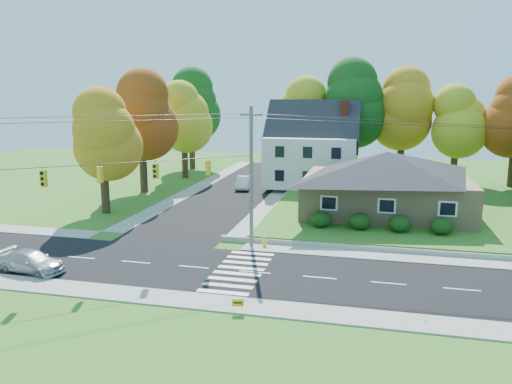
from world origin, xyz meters
TOP-DOWN VIEW (x-y plane):
  - ground at (0.00, 0.00)m, footprint 120.00×120.00m
  - road_main at (0.00, 0.00)m, footprint 90.00×8.00m
  - road_cross at (-8.00, 26.00)m, footprint 8.00×44.00m
  - sidewalk_north at (0.00, 5.00)m, footprint 90.00×2.00m
  - sidewalk_south at (0.00, -5.00)m, footprint 90.00×2.00m
  - lawn at (13.00, 21.00)m, footprint 30.00×30.00m
  - ranch_house at (8.00, 16.00)m, footprint 14.60×10.60m
  - colonial_house at (0.04, 28.00)m, footprint 10.40×8.40m
  - hedge_row at (7.50, 9.80)m, footprint 10.70×1.70m
  - traffic_infrastructure at (-0.15, 1.35)m, footprint 38.10×10.66m
  - tree_lot_0 at (-2.00, 34.00)m, footprint 6.72×6.72m
  - tree_lot_1 at (4.00, 33.00)m, footprint 7.84×7.84m
  - tree_lot_2 at (10.00, 34.00)m, footprint 7.28×7.28m
  - tree_lot_3 at (16.00, 33.00)m, footprint 6.16×6.16m
  - tree_west_0 at (-17.00, 12.00)m, footprint 6.16×6.16m
  - tree_west_1 at (-18.00, 22.00)m, footprint 7.28×7.28m
  - tree_west_2 at (-17.00, 32.00)m, footprint 6.72×6.72m
  - tree_west_3 at (-19.00, 40.00)m, footprint 7.84×7.84m
  - silver_sedan at (-13.43, -3.10)m, footprint 4.66×2.52m
  - white_car at (-7.66, 26.31)m, footprint 2.08×4.44m
  - fire_hydrant at (-0.57, 5.31)m, footprint 0.43×0.34m
  - yard_sign at (0.51, -5.80)m, footprint 0.58×0.17m

SIDE VIEW (x-z plane):
  - ground at x=0.00m, z-range 0.00..0.00m
  - road_main at x=0.00m, z-range 0.00..0.02m
  - road_cross at x=-8.00m, z-range 0.00..0.02m
  - sidewalk_north at x=0.00m, z-range 0.00..0.08m
  - sidewalk_south at x=0.00m, z-range 0.00..0.08m
  - lawn at x=13.00m, z-range 0.00..0.50m
  - fire_hydrant at x=-0.57m, z-range -0.02..0.74m
  - yard_sign at x=0.51m, z-range 0.16..0.89m
  - silver_sedan at x=-13.43m, z-range 0.02..1.30m
  - white_car at x=-7.66m, z-range 0.02..1.43m
  - hedge_row at x=7.50m, z-range 0.50..1.77m
  - ranch_house at x=8.00m, z-range 0.57..5.97m
  - colonial_house at x=0.04m, z-range -0.22..9.38m
  - traffic_infrastructure at x=-0.15m, z-range 0.15..10.15m
  - tree_west_0 at x=-17.00m, z-range 1.42..12.89m
  - tree_lot_3 at x=16.00m, z-range 1.92..13.39m
  - tree_west_2 at x=-17.00m, z-range 1.55..14.06m
  - tree_lot_0 at x=-2.00m, z-range 2.05..14.56m
  - tree_west_1 at x=-18.00m, z-range 1.68..15.24m
  - tree_lot_2 at x=10.00m, z-range 2.18..15.74m
  - tree_west_3 at x=-19.00m, z-range 1.81..16.41m
  - tree_lot_1 at x=4.00m, z-range 2.31..16.91m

